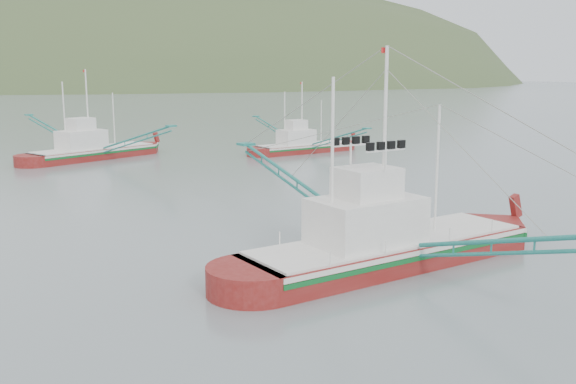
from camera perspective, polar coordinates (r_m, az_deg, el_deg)
ground at (r=34.48m, az=5.90°, el=-6.73°), size 1200.00×1200.00×0.00m
main_boat at (r=34.72m, az=8.70°, el=-3.62°), size 17.17×30.82×12.47m
bg_boat_far at (r=80.01m, az=-17.03°, el=4.34°), size 16.06×27.55×11.38m
bg_boat_right at (r=82.72m, az=1.37°, el=4.45°), size 13.35×24.03×9.72m
headland_right at (r=524.68m, az=-6.06°, el=9.47°), size 684.00×432.00×306.00m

